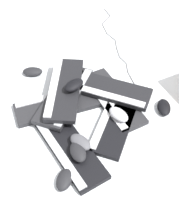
{
  "coord_description": "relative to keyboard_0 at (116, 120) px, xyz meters",
  "views": [
    {
      "loc": [
        0.35,
        -0.94,
        1.18
      ],
      "look_at": [
        -0.07,
        -0.04,
        0.04
      ],
      "focal_mm": 50.0,
      "sensor_mm": 36.0,
      "label": 1
    }
  ],
  "objects": [
    {
      "name": "mouse_4",
      "position": [
        -0.25,
        0.04,
        0.1
      ],
      "size": [
        0.1,
        0.13,
        0.04
      ],
      "primitive_type": "ellipsoid",
      "rotation": [
        0.0,
        0.0,
        4.36
      ],
      "color": "black",
      "rests_on": "keyboard_6"
    },
    {
      "name": "mouse_2",
      "position": [
        -0.07,
        -0.27,
        0.04
      ],
      "size": [
        0.12,
        0.12,
        0.04
      ],
      "primitive_type": "ellipsoid",
      "rotation": [
        0.0,
        0.0,
        2.36
      ],
      "color": "black",
      "rests_on": "keyboard_3"
    },
    {
      "name": "mouse_1",
      "position": [
        -0.07,
        -0.4,
        0.01
      ],
      "size": [
        0.09,
        0.12,
        0.04
      ],
      "primitive_type": "ellipsoid",
      "rotation": [
        0.0,
        0.0,
        4.9
      ],
      "color": "black",
      "rests_on": "ground"
    },
    {
      "name": "ground_plane",
      "position": [
        -0.05,
        0.01,
        -0.01
      ],
      "size": [
        3.2,
        3.2,
        0.0
      ],
      "primitive_type": "plane",
      "color": "silver"
    },
    {
      "name": "mouse_3",
      "position": [
        0.19,
        0.17,
        0.01
      ],
      "size": [
        0.1,
        0.13,
        0.04
      ],
      "primitive_type": "ellipsoid",
      "rotation": [
        0.0,
        0.0,
        1.95
      ],
      "color": "black",
      "rests_on": "ground"
    },
    {
      "name": "keyboard_4",
      "position": [
        -0.29,
        0.02,
        0.03
      ],
      "size": [
        0.19,
        0.45,
        0.03
      ],
      "color": "#232326",
      "rests_on": "keyboard_2"
    },
    {
      "name": "mouse_6",
      "position": [
        -0.09,
        -0.22,
        0.04
      ],
      "size": [
        0.13,
        0.1,
        0.04
      ],
      "primitive_type": "ellipsoid",
      "rotation": [
        0.0,
        0.0,
        5.95
      ],
      "color": "#4C4C51",
      "rests_on": "keyboard_3"
    },
    {
      "name": "keyboard_1",
      "position": [
        -0.07,
        0.12,
        0.0
      ],
      "size": [
        0.44,
        0.38,
        0.03
      ],
      "color": "#232326",
      "rests_on": "ground"
    },
    {
      "name": "mouse_0",
      "position": [
        0.01,
        0.01,
        0.04
      ],
      "size": [
        0.13,
        0.1,
        0.04
      ],
      "primitive_type": "ellipsoid",
      "rotation": [
        0.0,
        0.0,
        5.88
      ],
      "color": "#B7B7BC",
      "rests_on": "keyboard_0"
    },
    {
      "name": "keyboard_3",
      "position": [
        -0.13,
        -0.25,
        0.0
      ],
      "size": [
        0.45,
        0.36,
        0.03
      ],
      "color": "black",
      "rests_on": "ground"
    },
    {
      "name": "keyboard_6",
      "position": [
        -0.3,
        0.03,
        0.06
      ],
      "size": [
        0.3,
        0.46,
        0.03
      ],
      "color": "black",
      "rests_on": "keyboard_4"
    },
    {
      "name": "keyboard_0",
      "position": [
        0.0,
        0.0,
        0.0
      ],
      "size": [
        0.19,
        0.45,
        0.03
      ],
      "color": "black",
      "rests_on": "ground"
    },
    {
      "name": "mouse_5",
      "position": [
        -0.55,
        0.12,
        0.01
      ],
      "size": [
        0.13,
        0.11,
        0.04
      ],
      "primitive_type": "ellipsoid",
      "rotation": [
        0.0,
        0.0,
        3.57
      ],
      "color": "black",
      "rests_on": "ground"
    },
    {
      "name": "keyboard_2",
      "position": [
        -0.3,
        -0.03,
        0.0
      ],
      "size": [
        0.42,
        0.42,
        0.03
      ],
      "color": "#232326",
      "rests_on": "ground"
    },
    {
      "name": "keyboard_5",
      "position": [
        -0.11,
        0.15,
        0.03
      ],
      "size": [
        0.45,
        0.18,
        0.03
      ],
      "color": "black",
      "rests_on": "keyboard_1"
    },
    {
      "name": "cable_0",
      "position": [
        -0.25,
        0.6,
        -0.01
      ],
      "size": [
        0.46,
        0.64,
        0.01
      ],
      "color": "#59595B",
      "rests_on": "ground"
    }
  ]
}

